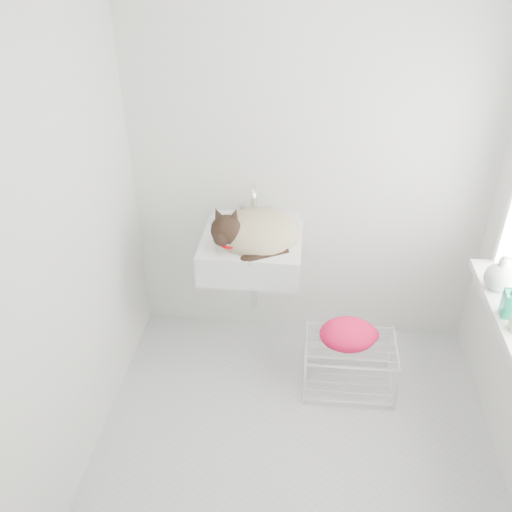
# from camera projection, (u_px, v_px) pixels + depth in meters

# --- Properties ---
(floor) EXTENTS (2.20, 2.00, 0.02)m
(floor) POSITION_uv_depth(u_px,v_px,m) (295.00, 437.00, 3.06)
(floor) COLOR #BDBDBE
(floor) RESTS_ON ground
(back_wall) EXTENTS (2.20, 0.02, 2.50)m
(back_wall) POSITION_uv_depth(u_px,v_px,m) (310.00, 161.00, 3.23)
(back_wall) COLOR white
(back_wall) RESTS_ON ground
(left_wall) EXTENTS (0.02, 2.00, 2.50)m
(left_wall) POSITION_uv_depth(u_px,v_px,m) (65.00, 237.00, 2.48)
(left_wall) COLOR white
(left_wall) RESTS_ON ground
(windowsill) EXTENTS (0.16, 0.88, 0.04)m
(windowsill) POSITION_uv_depth(u_px,v_px,m) (506.00, 311.00, 2.70)
(windowsill) COLOR white
(windowsill) RESTS_ON right_wall
(sink) EXTENTS (0.60, 0.52, 0.24)m
(sink) POSITION_uv_depth(u_px,v_px,m) (252.00, 238.00, 3.25)
(sink) COLOR white
(sink) RESTS_ON back_wall
(faucet) EXTENTS (0.22, 0.15, 0.22)m
(faucet) POSITION_uv_depth(u_px,v_px,m) (255.00, 204.00, 3.33)
(faucet) COLOR silver
(faucet) RESTS_ON sink
(cat) EXTENTS (0.57, 0.51, 0.33)m
(cat) POSITION_uv_depth(u_px,v_px,m) (253.00, 234.00, 3.21)
(cat) COLOR #CEBB8D
(cat) RESTS_ON sink
(wire_rack) EXTENTS (0.54, 0.38, 0.32)m
(wire_rack) POSITION_uv_depth(u_px,v_px,m) (349.00, 366.00, 3.33)
(wire_rack) COLOR silver
(wire_rack) RESTS_ON floor
(towel) EXTENTS (0.38, 0.29, 0.14)m
(towel) POSITION_uv_depth(u_px,v_px,m) (347.00, 340.00, 3.23)
(towel) COLOR red
(towel) RESTS_ON wire_rack
(bottle_b) EXTENTS (0.10, 0.10, 0.20)m
(bottle_b) POSITION_uv_depth(u_px,v_px,m) (509.00, 315.00, 2.64)
(bottle_b) COLOR #138967
(bottle_b) RESTS_ON windowsill
(bottle_c) EXTENTS (0.21, 0.21, 0.19)m
(bottle_c) POSITION_uv_depth(u_px,v_px,m) (496.00, 288.00, 2.83)
(bottle_c) COLOR silver
(bottle_c) RESTS_ON windowsill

